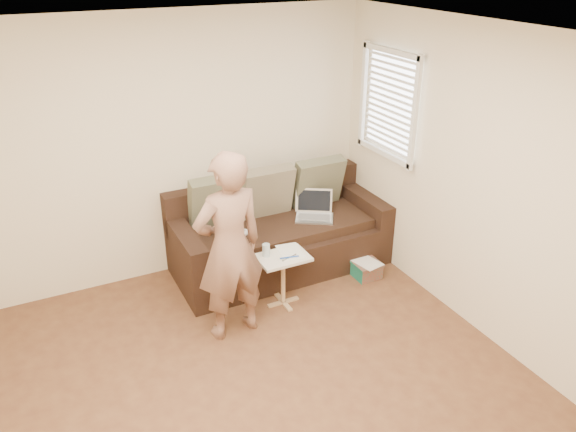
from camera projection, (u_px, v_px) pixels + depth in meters
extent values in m
plane|color=#542F1F|center=(276.00, 404.00, 4.17)|extent=(4.50, 4.50, 0.00)
plane|color=white|center=(271.00, 45.00, 3.03)|extent=(4.50, 4.50, 0.00)
plane|color=beige|center=(175.00, 150.00, 5.41)|extent=(4.00, 0.00, 4.00)
plane|color=beige|center=(503.00, 197.00, 4.41)|extent=(0.00, 4.50, 4.50)
imported|color=brown|center=(229.00, 247.00, 4.60)|extent=(0.65, 0.48, 1.69)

